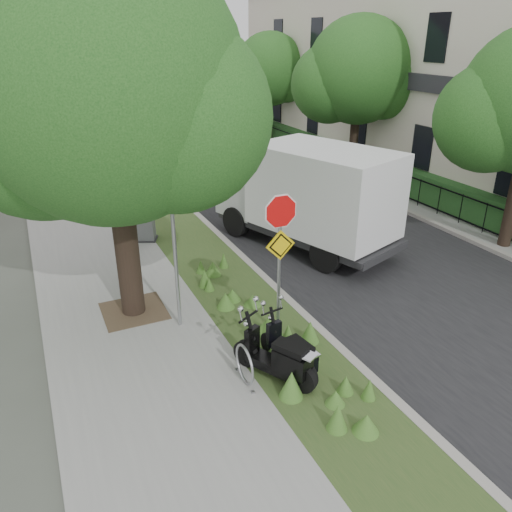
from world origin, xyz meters
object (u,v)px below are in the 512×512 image
at_px(sign_assembly, 280,238).
at_px(scooter_far, 294,357).
at_px(box_truck, 308,192).
at_px(scooter_near, 282,363).
at_px(utility_cabinet, 141,223).

xyz_separation_m(sign_assembly, scooter_far, (-0.39, -1.37, -1.82)).
distance_m(scooter_far, box_truck, 6.64).
relative_size(scooter_near, utility_cabinet, 1.44).
bearing_deg(utility_cabinet, sign_assembly, -77.73).
relative_size(scooter_near, box_truck, 0.27).
xyz_separation_m(scooter_near, utility_cabinet, (-0.72, 7.91, 0.13)).
xyz_separation_m(sign_assembly, utility_cabinet, (-1.40, 6.44, -1.66)).
relative_size(sign_assembly, scooter_near, 1.95).
relative_size(scooter_far, box_truck, 0.27).
bearing_deg(scooter_near, utility_cabinet, 95.20).
bearing_deg(scooter_far, scooter_near, -160.62).
height_order(scooter_far, utility_cabinet, utility_cabinet).
bearing_deg(box_truck, sign_assembly, -126.81).
distance_m(sign_assembly, box_truck, 5.21).
xyz_separation_m(scooter_near, scooter_far, (0.29, 0.10, -0.04)).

